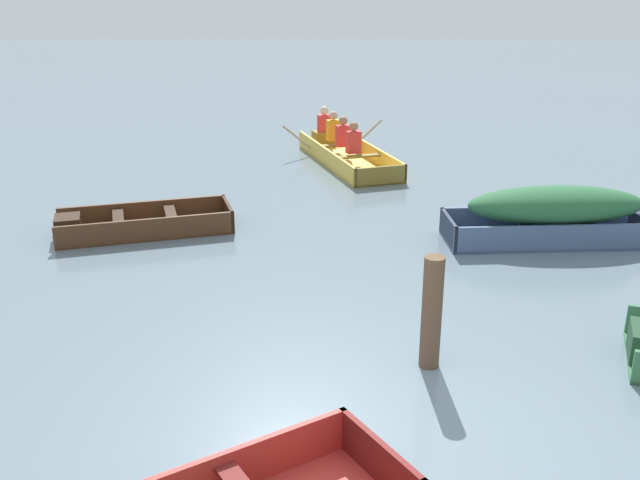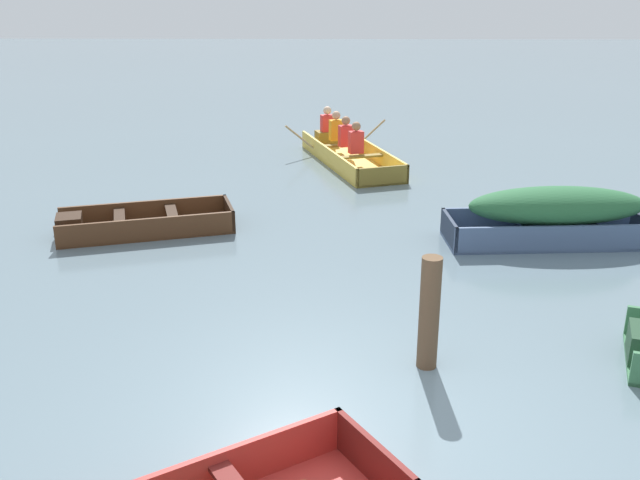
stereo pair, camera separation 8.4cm
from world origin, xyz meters
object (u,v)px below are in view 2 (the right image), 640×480
skiff_dark_varnish_mid_moored (138,224)px  skiff_slate_blue_near_moored (559,211)px  rowboat_yellow_with_crew (346,150)px  mooring_post (429,313)px

skiff_dark_varnish_mid_moored → skiff_slate_blue_near_moored: bearing=-2.8°
skiff_slate_blue_near_moored → rowboat_yellow_with_crew: 5.65m
skiff_slate_blue_near_moored → mooring_post: (-2.30, -3.56, 0.11)m
rowboat_yellow_with_crew → mooring_post: bearing=-85.5°
rowboat_yellow_with_crew → mooring_post: mooring_post is taller
skiff_slate_blue_near_moored → rowboat_yellow_with_crew: size_ratio=0.86×
skiff_slate_blue_near_moored → mooring_post: mooring_post is taller
rowboat_yellow_with_crew → skiff_dark_varnish_mid_moored: bearing=-125.4°
skiff_slate_blue_near_moored → mooring_post: bearing=-122.9°
skiff_slate_blue_near_moored → skiff_dark_varnish_mid_moored: skiff_slate_blue_near_moored is taller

